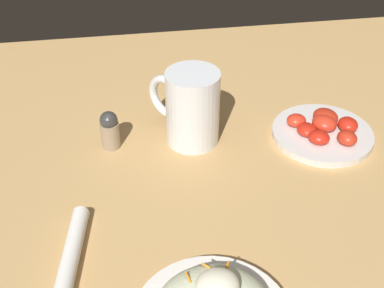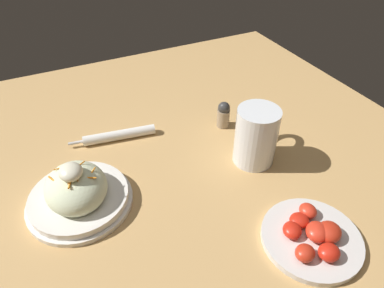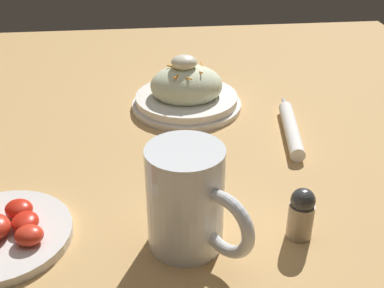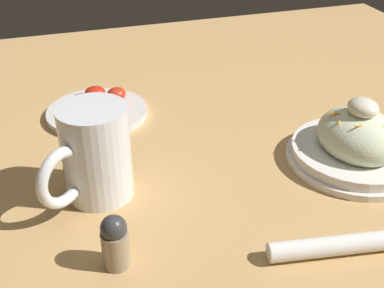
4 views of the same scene
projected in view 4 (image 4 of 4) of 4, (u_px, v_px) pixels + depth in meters
ground_plane at (243, 157)px, 0.82m from camera, size 1.43×1.43×0.00m
salad_plate at (357, 144)px, 0.79m from camera, size 0.22×0.22×0.11m
beer_mug at (95, 159)px, 0.70m from camera, size 0.12×0.14×0.14m
napkin_roll at (341, 245)px, 0.62m from camera, size 0.05×0.22×0.03m
tomato_plate at (97, 109)px, 0.93m from camera, size 0.19×0.19×0.04m
salt_shaker at (115, 241)px, 0.59m from camera, size 0.03×0.03×0.07m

